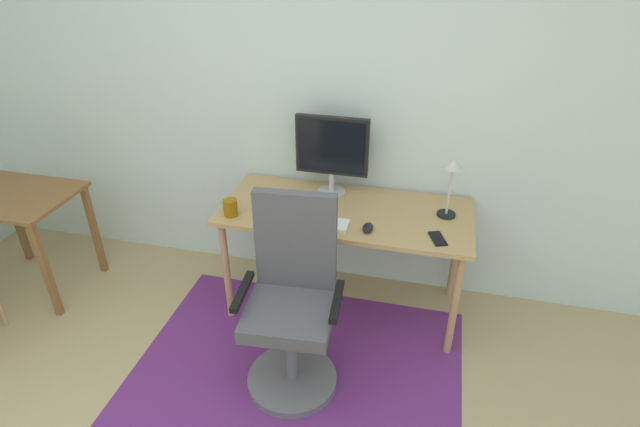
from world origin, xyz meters
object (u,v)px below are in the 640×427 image
keyboard (312,222)px  computer_mouse (368,228)px  cell_phone (438,239)px  desk_lamp (452,176)px  coffee_cup (230,208)px  side_table (19,211)px  monitor (332,149)px  office_chair (292,311)px  desk (345,220)px

keyboard → computer_mouse: 0.33m
cell_phone → desk_lamp: desk_lamp is taller
coffee_cup → side_table: (-1.48, -0.06, -0.19)m
monitor → coffee_cup: size_ratio=5.01×
desk_lamp → office_chair: 1.18m
keyboard → computer_mouse: size_ratio=4.13×
coffee_cup → side_table: size_ratio=0.14×
computer_mouse → office_chair: bearing=-124.2°
cell_phone → monitor: bearing=129.0°
coffee_cup → desk_lamp: 1.30m
computer_mouse → cell_phone: (0.39, -0.00, -0.01)m
cell_phone → side_table: 2.69m
monitor → computer_mouse: bearing=-52.9°
monitor → keyboard: 0.49m
keyboard → cell_phone: (0.72, -0.01, -0.00)m
coffee_cup → monitor: bearing=38.9°
desk → desk_lamp: size_ratio=4.11×
desk → keyboard: bearing=-129.0°
side_table → cell_phone: bearing=1.7°
side_table → desk: bearing=7.6°
side_table → computer_mouse: bearing=2.1°
monitor → cell_phone: (0.69, -0.40, -0.30)m
office_chair → keyboard: bearing=87.0°
cell_phone → coffee_cup: bearing=160.0°
cell_phone → desk_lamp: bearing=61.2°
monitor → computer_mouse: size_ratio=4.91×
desk → monitor: bearing=124.3°
desk_lamp → office_chair: office_chair is taller
computer_mouse → cell_phone: 0.39m
keyboard → coffee_cup: size_ratio=4.22×
coffee_cup → computer_mouse: bearing=1.6°
desk → monitor: size_ratio=2.97×
desk → office_chair: office_chair is taller
computer_mouse → coffee_cup: (-0.82, -0.02, 0.03)m
desk → side_table: size_ratio=2.06×
keyboard → coffee_cup: (-0.49, -0.03, 0.04)m
desk → cell_phone: (0.56, -0.20, 0.08)m
coffee_cup → office_chair: bearing=-41.4°
computer_mouse → cell_phone: computer_mouse is taller
cell_phone → side_table: cell_phone is taller
desk → computer_mouse: computer_mouse is taller
monitor → keyboard: (-0.03, -0.39, -0.29)m
coffee_cup → office_chair: (0.50, -0.44, -0.32)m
desk → keyboard: (-0.16, -0.20, 0.08)m
computer_mouse → monitor: bearing=127.1°
computer_mouse → coffee_cup: bearing=-178.4°
coffee_cup → office_chair: office_chair is taller
cell_phone → side_table: bearing=160.8°
monitor → side_table: 2.10m
desk_lamp → side_table: size_ratio=0.50×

